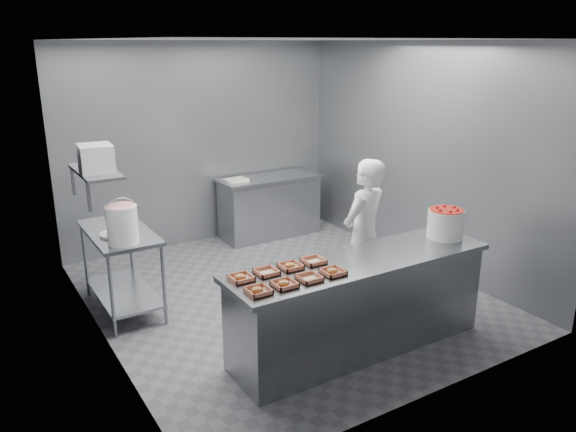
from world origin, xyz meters
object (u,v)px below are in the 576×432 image
Objects in this scene: tray_4 at (241,278)px; tray_6 at (290,266)px; tray_7 at (314,261)px; glaze_bucket at (122,223)px; tray_0 at (258,291)px; service_counter at (359,304)px; worker at (364,235)px; tray_5 at (267,272)px; tray_3 at (333,272)px; prep_table at (121,258)px; appliance at (96,158)px; strawberry_tub at (446,223)px; tray_1 at (284,284)px; tray_2 at (310,278)px; back_counter at (270,206)px.

tray_6 is (0.48, 0.00, 0.00)m from tray_4.
tray_7 is 0.41× the size of glaze_bucket.
service_counter is at bearing 7.36° from tray_0.
tray_7 is at bearing 9.47° from worker.
worker is (1.71, 0.81, -0.10)m from tray_0.
tray_3 is at bearing -31.75° from tray_5.
tray_7 is at bearing -55.68° from prep_table.
worker reaches higher than prep_table.
worker is 4.67× the size of appliance.
worker is (1.47, 0.52, -0.10)m from tray_5.
prep_table is 3.41× the size of appliance.
service_counter is 13.88× the size of tray_0.
service_counter is 1.58× the size of worker.
tray_6 is (0.24, -0.00, 0.00)m from tray_5.
strawberry_tub is at bearing -27.48° from appliance.
tray_1 is at bearing -64.60° from glaze_bucket.
tray_2 is 0.38m from tray_5.
tray_1 is at bearing -175.11° from strawberry_tub.
worker is at bearing -21.76° from appliance.
prep_table is 6.40× the size of tray_3.
tray_5 is 0.53× the size of appliance.
tray_6 is at bearing 0.00° from tray_4.
service_counter is 2.89m from appliance.
prep_table is at bearing 112.60° from tray_5.
tray_6 is (0.48, 0.30, 0.00)m from tray_0.
tray_4 reaches higher than tray_2.
service_counter is 1.24m from tray_4.
tray_2 is at bearing 15.32° from worker.
tray_7 is at bearing 89.41° from tray_3.
tray_5 is 1.00× the size of tray_7.
prep_table is 1.90m from tray_4.
prep_table is 2.21m from tray_7.
tray_1 and tray_3 have the same top height.
glaze_bucket is at bearing 126.73° from tray_6.
glaze_bucket is at bearing 132.60° from tray_7.
worker is at bearing 128.48° from strawberry_tub.
service_counter is at bearing -42.20° from glaze_bucket.
appliance is (-1.16, 1.73, 0.77)m from tray_6.
appliance reaches higher than service_counter.
glaze_bucket is at bearing 121.72° from tray_2.
tray_5 is at bearing 1.25° from worker.
strawberry_tub is 0.77× the size of glaze_bucket.
back_counter is (2.55, 1.30, -0.14)m from prep_table.
service_counter is 13.88× the size of tray_5.
tray_0 and tray_3 have the same top height.
service_counter is 0.82m from tray_2.
tray_6 is 0.41× the size of glaze_bucket.
appliance is at bearing 129.05° from tray_7.
tray_6 reaches higher than service_counter.
appliance is at bearing -153.17° from back_counter.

